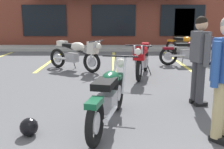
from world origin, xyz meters
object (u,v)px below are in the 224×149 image
Objects in this scene: motorcycle_foreground_classic at (108,96)px; person_in_shorts_foreground at (198,56)px; motorcycle_blue_standard at (75,54)px; motorcycle_silver_naked at (188,52)px; person_in_black_shirt at (224,72)px; helmet_on_pavement at (28,127)px; motorcycle_green_cafe_racer at (183,45)px; motorcycle_black_cruiser at (141,58)px.

person_in_shorts_foreground is (1.68, 0.98, 0.49)m from motorcycle_foreground_classic.
motorcycle_blue_standard is at bearing 129.27° from person_in_shorts_foreground.
person_in_black_shirt is (-1.20, -5.81, 0.49)m from motorcycle_silver_naked.
motorcycle_foreground_classic is 1.25m from helmet_on_pavement.
motorcycle_green_cafe_racer is at bearing 78.65° from person_in_black_shirt.
motorcycle_silver_naked is at bearing 78.30° from person_in_black_shirt.
motorcycle_green_cafe_racer is (2.27, 4.15, -0.07)m from motorcycle_black_cruiser.
motorcycle_green_cafe_racer is at bearing 77.32° from person_in_shorts_foreground.
motorcycle_black_cruiser is at bearing 107.88° from person_in_shorts_foreground.
motorcycle_green_cafe_racer is (3.16, 7.57, 0.00)m from motorcycle_foreground_classic.
motorcycle_black_cruiser is (0.89, 3.43, 0.07)m from motorcycle_foreground_classic.
motorcycle_foreground_classic is 2.01m from person_in_shorts_foreground.
motorcycle_black_cruiser is 1.24× the size of person_in_shorts_foreground.
helmet_on_pavement is (-1.13, -0.40, -0.33)m from motorcycle_foreground_classic.
motorcycle_black_cruiser is 4.35m from helmet_on_pavement.
motorcycle_foreground_classic and motorcycle_blue_standard have the same top height.
person_in_shorts_foreground is at bearing -50.73° from motorcycle_blue_standard.
helmet_on_pavement is at bearing -160.32° from motorcycle_foreground_classic.
motorcycle_black_cruiser reaches higher than helmet_on_pavement.
helmet_on_pavement is (-4.29, -7.98, -0.33)m from motorcycle_green_cafe_racer.
motorcycle_foreground_classic is 8.00× the size of helmet_on_pavement.
motorcycle_foreground_classic is at bearing -117.44° from motorcycle_silver_naked.
motorcycle_silver_naked is (1.85, 1.85, -0.07)m from motorcycle_black_cruiser.
motorcycle_silver_naked is at bearing 55.73° from helmet_on_pavement.
helmet_on_pavement is (-0.07, -4.74, -0.40)m from motorcycle_blue_standard.
person_in_black_shirt is at bearing -101.70° from motorcycle_silver_naked.
motorcycle_foreground_classic is at bearing -76.24° from motorcycle_blue_standard.
person_in_black_shirt reaches higher than motorcycle_foreground_classic.
motorcycle_black_cruiser is 4.03m from person_in_black_shirt.
person_in_black_shirt is at bearing -95.41° from person_in_shorts_foreground.
motorcycle_foreground_classic and motorcycle_silver_naked have the same top height.
motorcycle_green_cafe_racer is 6.78m from person_in_shorts_foreground.
motorcycle_black_cruiser is at bearing -118.72° from motorcycle_green_cafe_racer.
motorcycle_foreground_classic is 4.46m from motorcycle_blue_standard.
motorcycle_blue_standard is 1.09× the size of person_in_black_shirt.
motorcycle_blue_standard is 7.04× the size of helmet_on_pavement.
motorcycle_blue_standard and motorcycle_green_cafe_racer have the same top height.
person_in_black_shirt is at bearing -61.90° from motorcycle_blue_standard.
motorcycle_silver_naked is at bearing 13.91° from motorcycle_blue_standard.
helmet_on_pavement is (-2.67, 0.13, -0.82)m from person_in_black_shirt.
person_in_black_shirt is (-1.63, -8.11, 0.49)m from motorcycle_green_cafe_racer.
motorcycle_foreground_classic is 5.95m from motorcycle_silver_naked.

